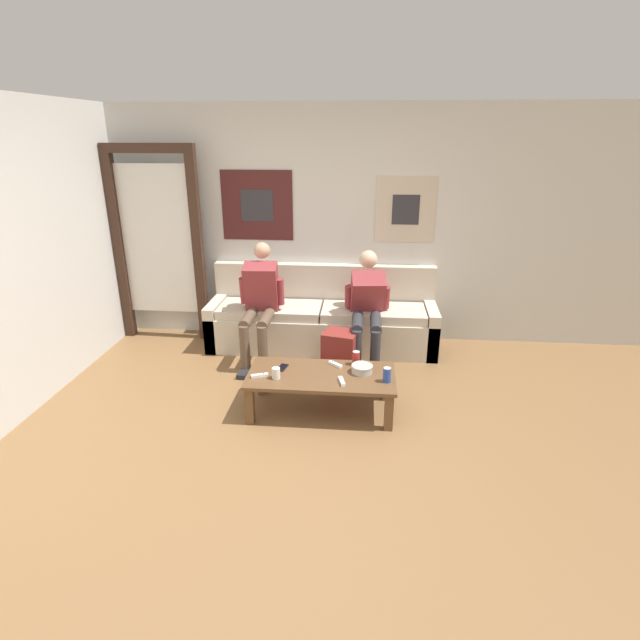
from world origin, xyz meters
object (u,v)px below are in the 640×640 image
object	(u,v)px
coffee_table	(321,380)
cell_phone	(282,367)
couch	(322,321)
ceramic_bowl	(362,368)
person_seated_teen	(367,305)
pillar_candle	(276,373)
game_controller_near_left	(335,364)
backpack	(340,356)
drink_can_blue	(387,375)
game_controller_far_center	(342,381)
drink_can_red	(356,358)
game_controller_near_right	(260,375)
person_seated_adult	(260,300)

from	to	relation	value
coffee_table	cell_phone	world-z (taller)	cell_phone
couch	ceramic_bowl	distance (m)	1.42
person_seated_teen	pillar_candle	distance (m)	1.42
pillar_candle	game_controller_near_left	distance (m)	0.55
person_seated_teen	pillar_candle	xyz separation A→B (m)	(-0.73, -1.19, -0.21)
ceramic_bowl	coffee_table	bearing A→B (deg)	-169.69
couch	backpack	bearing A→B (deg)	-72.49
pillar_candle	drink_can_blue	world-z (taller)	drink_can_blue
drink_can_blue	game_controller_far_center	distance (m)	0.37
couch	ceramic_bowl	size ratio (longest dim) A/B	13.48
drink_can_red	game_controller_far_center	bearing A→B (deg)	-106.97
person_seated_teen	coffee_table	bearing A→B (deg)	-109.00
person_seated_teen	game_controller_near_left	distance (m)	0.98
drink_can_blue	game_controller_far_center	bearing A→B (deg)	-172.12
backpack	pillar_candle	distance (m)	0.92
game_controller_near_left	person_seated_teen	bearing A→B (deg)	73.68
drink_can_blue	game_controller_near_left	bearing A→B (deg)	149.05
coffee_table	game_controller_far_center	distance (m)	0.24
couch	drink_can_blue	distance (m)	1.64
drink_can_blue	cell_phone	size ratio (longest dim) A/B	0.84
game_controller_near_right	person_seated_adult	bearing A→B (deg)	101.05
ceramic_bowl	drink_can_blue	bearing A→B (deg)	-36.39
drink_can_blue	game_controller_far_center	xyz separation A→B (m)	(-0.36, -0.05, -0.05)
cell_phone	ceramic_bowl	bearing A→B (deg)	-1.76
couch	person_seated_adult	distance (m)	0.79
pillar_candle	game_controller_near_right	distance (m)	0.15
coffee_table	couch	bearing A→B (deg)	94.60
couch	game_controller_near_left	bearing A→B (deg)	-79.87
backpack	drink_can_red	xyz separation A→B (m)	(0.16, -0.44, 0.19)
couch	cell_phone	distance (m)	1.34
drink_can_blue	drink_can_red	world-z (taller)	same
person_seated_adult	ceramic_bowl	bearing A→B (deg)	-42.55
game_controller_near_right	person_seated_teen	bearing A→B (deg)	53.35
coffee_table	ceramic_bowl	bearing A→B (deg)	10.31
game_controller_far_center	backpack	bearing A→B (deg)	94.00
coffee_table	pillar_candle	distance (m)	0.39
couch	game_controller_near_left	world-z (taller)	couch
coffee_table	game_controller_near_right	distance (m)	0.52
game_controller_far_center	couch	bearing A→B (deg)	100.74
game_controller_near_right	pillar_candle	bearing A→B (deg)	-6.33
backpack	ceramic_bowl	world-z (taller)	backpack
ceramic_bowl	game_controller_far_center	bearing A→B (deg)	-128.88
ceramic_bowl	drink_can_red	bearing A→B (deg)	109.96
game_controller_near_right	cell_phone	xyz separation A→B (m)	(0.16, 0.18, -0.01)
couch	game_controller_near_left	xyz separation A→B (m)	(0.22, -1.23, 0.07)
ceramic_bowl	game_controller_near_right	xyz separation A→B (m)	(-0.84, -0.16, -0.03)
game_controller_near_left	drink_can_blue	bearing A→B (deg)	-30.95
ceramic_bowl	game_controller_far_center	xyz separation A→B (m)	(-0.16, -0.20, -0.03)
drink_can_red	pillar_candle	bearing A→B (deg)	-153.50
person_seated_adult	game_controller_near_right	distance (m)	1.19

